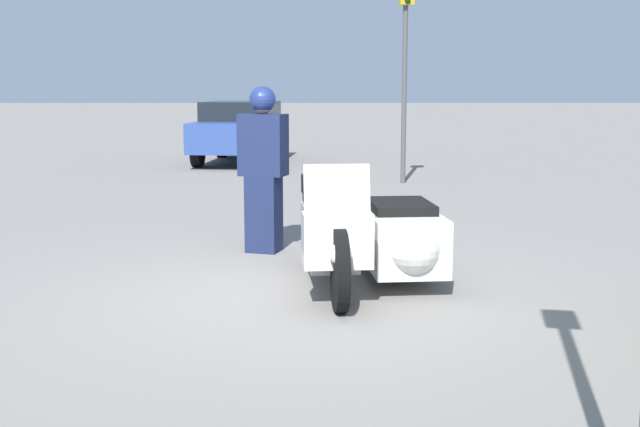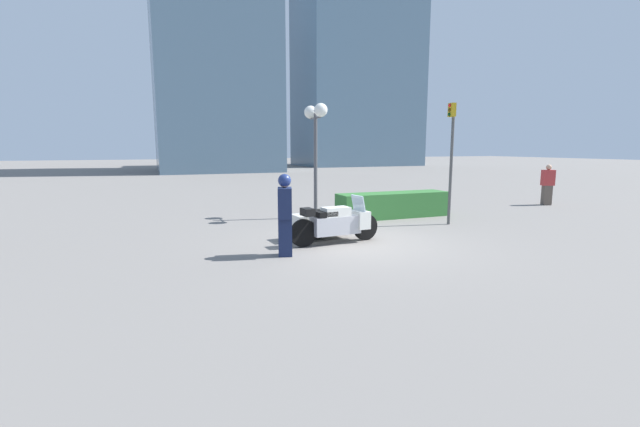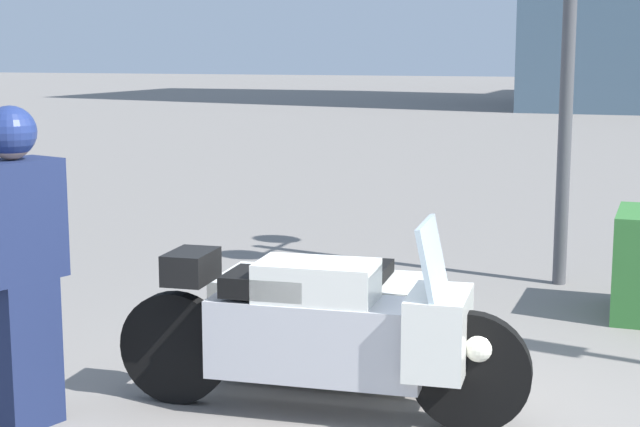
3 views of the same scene
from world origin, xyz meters
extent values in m
cylinder|color=black|center=(0.40, 0.38, 0.34)|extent=(0.68, 0.16, 0.67)
cylinder|color=black|center=(-1.34, 0.23, 0.34)|extent=(0.68, 0.16, 0.67)
cylinder|color=black|center=(-0.69, 0.96, 0.26)|extent=(0.53, 0.15, 0.52)
cube|color=#B7B7BC|center=(-0.47, 0.30, 0.46)|extent=(1.26, 0.52, 0.45)
cube|color=silver|center=(-0.47, 0.30, 0.79)|extent=(0.70, 0.45, 0.24)
cube|color=black|center=(-0.75, 0.28, 0.77)|extent=(0.52, 0.44, 0.12)
cube|color=silver|center=(0.22, 0.37, 0.55)|extent=(0.37, 0.59, 0.44)
cube|color=silver|center=(0.18, 0.36, 0.97)|extent=(0.16, 0.55, 0.40)
sphere|color=white|center=(0.45, 0.38, 0.48)|extent=(0.18, 0.18, 0.18)
cube|color=silver|center=(-0.64, 0.96, 0.41)|extent=(1.44, 0.76, 0.50)
sphere|color=silver|center=(-0.05, 1.02, 0.43)|extent=(0.47, 0.48, 0.48)
cube|color=black|center=(-0.64, 0.96, 0.70)|extent=(0.81, 0.61, 0.09)
cube|color=black|center=(-1.23, 0.24, 0.84)|extent=(0.27, 0.39, 0.18)
cube|color=#192347|center=(-1.97, -0.38, 0.42)|extent=(0.38, 0.41, 0.83)
cube|color=#192347|center=(-1.97, -0.38, 1.16)|extent=(0.42, 0.55, 0.66)
sphere|color=tan|center=(-1.97, -0.38, 1.61)|extent=(0.23, 0.23, 0.23)
sphere|color=navy|center=(-1.97, -0.38, 1.65)|extent=(0.28, 0.28, 0.28)
cylinder|color=#4C4C51|center=(0.48, 4.10, 1.72)|extent=(0.12, 0.12, 3.44)
camera|label=1|loc=(6.62, 0.20, 1.79)|focal=45.00mm
camera|label=2|loc=(-4.66, -9.15, 2.36)|focal=24.00mm
camera|label=3|loc=(1.38, -4.75, 2.07)|focal=55.00mm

